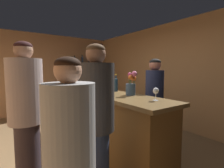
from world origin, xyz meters
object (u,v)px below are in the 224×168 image
object	(u,v)px
wine_glass_front	(156,91)
display_bottle_midleft	(82,60)
bar_counter	(98,119)
wine_glass_mid	(86,82)
patron_near_entrance	(96,122)
display_bottle_left	(75,60)
display_bottle_center	(89,60)
display_cabinet	(83,85)
flower_arrangement	(131,85)
patron_in_navy	(26,115)
patron_by_cabinet	(70,165)
wine_glass_rear	(68,82)
wine_bottle_merlot	(81,80)
wine_bottle_pinot	(116,84)
cheese_plate	(79,88)
bartender	(154,100)
wine_bottle_rose	(112,85)
wine_bottle_malbec	(103,83)
wine_bottle_chardonnay	(74,81)
wine_bottle_riesling	(97,83)

from	to	relation	value
wine_glass_front	display_bottle_midleft	bearing A→B (deg)	77.32
bar_counter	wine_glass_mid	size ratio (longest dim) A/B	23.95
display_bottle_midleft	patron_near_entrance	world-z (taller)	display_bottle_midleft
bar_counter	display_bottle_left	size ratio (longest dim) A/B	11.45
display_bottle_midleft	display_bottle_center	distance (m)	0.28
display_cabinet	flower_arrangement	distance (m)	3.85
wine_glass_front	patron_in_navy	distance (m)	1.52
patron_near_entrance	patron_by_cabinet	xyz separation A→B (m)	(-0.43, -0.42, -0.09)
wine_glass_rear	display_bottle_left	distance (m)	2.29
wine_glass_rear	display_bottle_midleft	bearing A→B (deg)	57.52
display_bottle_midleft	display_bottle_center	size ratio (longest dim) A/B	1.04
wine_bottle_merlot	flower_arrangement	world-z (taller)	flower_arrangement
wine_bottle_pinot	display_cabinet	bearing A→B (deg)	75.23
wine_bottle_pinot	wine_glass_front	world-z (taller)	wine_bottle_pinot
cheese_plate	display_bottle_left	bearing A→B (deg)	69.55
cheese_plate	patron_in_navy	size ratio (longest dim) A/B	0.11
wine_glass_front	cheese_plate	size ratio (longest dim) A/B	0.83
bartender	wine_glass_front	bearing A→B (deg)	55.80
bar_counter	wine_glass_mid	distance (m)	1.17
wine_bottle_pinot	cheese_plate	size ratio (longest dim) A/B	1.55
patron_in_navy	bartender	world-z (taller)	patron_in_navy
bar_counter	patron_in_navy	xyz separation A→B (m)	(-1.27, -0.66, 0.42)
wine_glass_front	cheese_plate	bearing A→B (deg)	96.70
wine_bottle_pinot	patron_in_navy	distance (m)	1.55
wine_bottle_rose	display_bottle_left	distance (m)	3.68
wine_glass_front	display_bottle_midleft	size ratio (longest dim) A/B	0.52
bartender	wine_bottle_malbec	bearing A→B (deg)	-26.85
wine_bottle_chardonnay	bartender	xyz separation A→B (m)	(0.85, -1.60, -0.28)
wine_bottle_riesling	bartender	size ratio (longest dim) A/B	0.18
wine_glass_front	display_bottle_midleft	distance (m)	4.38
display_bottle_center	display_cabinet	bearing A→B (deg)	180.00
patron_near_entrance	display_bottle_left	bearing A→B (deg)	33.25
wine_glass_mid	display_bottle_midleft	world-z (taller)	display_bottle_midleft
display_bottle_left	flower_arrangement	bearing A→B (deg)	-99.43
wine_glass_rear	display_bottle_left	size ratio (longest dim) A/B	0.56
bar_counter	display_cabinet	distance (m)	3.18
cheese_plate	patron_in_navy	bearing A→B (deg)	-132.24
wine_bottle_pinot	bartender	world-z (taller)	bartender
wine_bottle_merlot	wine_bottle_riesling	size ratio (longest dim) A/B	0.99
bartender	wine_bottle_rose	bearing A→B (deg)	5.58
display_cabinet	wine_bottle_merlot	bearing A→B (deg)	-115.85
wine_bottle_malbec	wine_bottle_riesling	size ratio (longest dim) A/B	1.06
wine_glass_mid	cheese_plate	xyz separation A→B (m)	(-0.32, -0.34, -0.09)
flower_arrangement	display_bottle_midleft	size ratio (longest dim) A/B	1.17
display_bottle_left	patron_near_entrance	bearing A→B (deg)	-109.55
wine_glass_front	patron_near_entrance	bearing A→B (deg)	176.98
wine_bottle_merlot	patron_in_navy	xyz separation A→B (m)	(-1.47, -1.83, -0.23)
wine_bottle_chardonnay	display_bottle_midleft	distance (m)	2.44
wine_bottle_riesling	display_bottle_left	size ratio (longest dim) A/B	1.07
display_bottle_left	display_bottle_center	distance (m)	0.57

